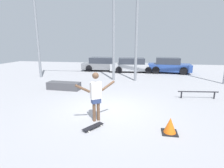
{
  "coord_description": "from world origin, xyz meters",
  "views": [
    {
      "loc": [
        1.41,
        -6.89,
        2.77
      ],
      "look_at": [
        -0.08,
        1.37,
        0.81
      ],
      "focal_mm": 28.0,
      "sensor_mm": 36.0,
      "label": 1
    }
  ],
  "objects_px": {
    "skateboarder": "(96,94)",
    "grind_box": "(64,86)",
    "skateboard": "(93,127)",
    "grind_rail": "(198,93)",
    "traffic_cone": "(170,126)",
    "parked_car_blue": "(169,66)",
    "parked_car_silver": "(133,65)",
    "parked_car_grey": "(103,64)"
  },
  "relations": [
    {
      "from": "grind_rail",
      "to": "traffic_cone",
      "type": "height_order",
      "value": "traffic_cone"
    },
    {
      "from": "parked_car_blue",
      "to": "skateboarder",
      "type": "bearing_deg",
      "value": -105.28
    },
    {
      "from": "skateboard",
      "to": "grind_rail",
      "type": "distance_m",
      "value": 6.0
    },
    {
      "from": "skateboarder",
      "to": "traffic_cone",
      "type": "height_order",
      "value": "skateboarder"
    },
    {
      "from": "traffic_cone",
      "to": "skateboard",
      "type": "bearing_deg",
      "value": -177.0
    },
    {
      "from": "skateboarder",
      "to": "parked_car_silver",
      "type": "xyz_separation_m",
      "value": [
        0.58,
        11.53,
        -0.36
      ]
    },
    {
      "from": "skateboard",
      "to": "parked_car_grey",
      "type": "bearing_deg",
      "value": 43.75
    },
    {
      "from": "parked_car_blue",
      "to": "grind_rail",
      "type": "bearing_deg",
      "value": -83.17
    },
    {
      "from": "skateboarder",
      "to": "grind_box",
      "type": "relative_size",
      "value": 0.89
    },
    {
      "from": "skateboard",
      "to": "traffic_cone",
      "type": "height_order",
      "value": "traffic_cone"
    },
    {
      "from": "skateboarder",
      "to": "parked_car_silver",
      "type": "height_order",
      "value": "skateboarder"
    },
    {
      "from": "parked_car_blue",
      "to": "traffic_cone",
      "type": "xyz_separation_m",
      "value": [
        -1.47,
        -12.06,
        -0.45
      ]
    },
    {
      "from": "parked_car_grey",
      "to": "grind_box",
      "type": "bearing_deg",
      "value": -95.5
    },
    {
      "from": "grind_box",
      "to": "parked_car_blue",
      "type": "height_order",
      "value": "parked_car_blue"
    },
    {
      "from": "skateboard",
      "to": "grind_box",
      "type": "bearing_deg",
      "value": 67.24
    },
    {
      "from": "skateboarder",
      "to": "traffic_cone",
      "type": "xyz_separation_m",
      "value": [
        2.52,
        -0.48,
        -0.77
      ]
    },
    {
      "from": "grind_box",
      "to": "parked_car_blue",
      "type": "relative_size",
      "value": 0.5
    },
    {
      "from": "skateboard",
      "to": "parked_car_blue",
      "type": "distance_m",
      "value": 12.82
    },
    {
      "from": "grind_box",
      "to": "parked_car_blue",
      "type": "bearing_deg",
      "value": 46.97
    },
    {
      "from": "skateboarder",
      "to": "grind_box",
      "type": "bearing_deg",
      "value": 92.42
    },
    {
      "from": "skateboarder",
      "to": "parked_car_silver",
      "type": "distance_m",
      "value": 11.55
    },
    {
      "from": "grind_box",
      "to": "parked_car_grey",
      "type": "xyz_separation_m",
      "value": [
        0.66,
        7.91,
        0.43
      ]
    },
    {
      "from": "skateboard",
      "to": "parked_car_silver",
      "type": "height_order",
      "value": "parked_car_silver"
    },
    {
      "from": "skateboard",
      "to": "traffic_cone",
      "type": "xyz_separation_m",
      "value": [
        2.47,
        0.13,
        0.19
      ]
    },
    {
      "from": "grind_rail",
      "to": "parked_car_grey",
      "type": "height_order",
      "value": "parked_car_grey"
    },
    {
      "from": "parked_car_blue",
      "to": "parked_car_grey",
      "type": "bearing_deg",
      "value": -178.78
    },
    {
      "from": "grind_box",
      "to": "parked_car_grey",
      "type": "relative_size",
      "value": 0.46
    },
    {
      "from": "skateboard",
      "to": "grind_box",
      "type": "xyz_separation_m",
      "value": [
        -3.18,
        4.56,
        0.17
      ]
    },
    {
      "from": "parked_car_grey",
      "to": "traffic_cone",
      "type": "bearing_deg",
      "value": -68.7
    },
    {
      "from": "parked_car_silver",
      "to": "parked_car_blue",
      "type": "distance_m",
      "value": 3.41
    },
    {
      "from": "traffic_cone",
      "to": "parked_car_blue",
      "type": "bearing_deg",
      "value": 83.04
    },
    {
      "from": "skateboarder",
      "to": "traffic_cone",
      "type": "bearing_deg",
      "value": -46.82
    },
    {
      "from": "grind_box",
      "to": "grind_rail",
      "type": "height_order",
      "value": "grind_box"
    },
    {
      "from": "parked_car_silver",
      "to": "grind_rail",
      "type": "bearing_deg",
      "value": -70.21
    },
    {
      "from": "skateboarder",
      "to": "parked_car_grey",
      "type": "xyz_separation_m",
      "value": [
        -2.47,
        11.86,
        -0.36
      ]
    },
    {
      "from": "grind_box",
      "to": "parked_car_grey",
      "type": "distance_m",
      "value": 7.95
    },
    {
      "from": "parked_car_silver",
      "to": "parked_car_grey",
      "type": "bearing_deg",
      "value": 167.96
    },
    {
      "from": "skateboarder",
      "to": "grind_box",
      "type": "xyz_separation_m",
      "value": [
        -3.13,
        3.95,
        -0.79
      ]
    },
    {
      "from": "grind_box",
      "to": "grind_rail",
      "type": "distance_m",
      "value": 7.57
    },
    {
      "from": "skateboard",
      "to": "parked_car_silver",
      "type": "bearing_deg",
      "value": 29.83
    },
    {
      "from": "parked_car_grey",
      "to": "parked_car_blue",
      "type": "xyz_separation_m",
      "value": [
        6.46,
        -0.28,
        0.04
      ]
    },
    {
      "from": "grind_box",
      "to": "skateboard",
      "type": "bearing_deg",
      "value": -55.07
    }
  ]
}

